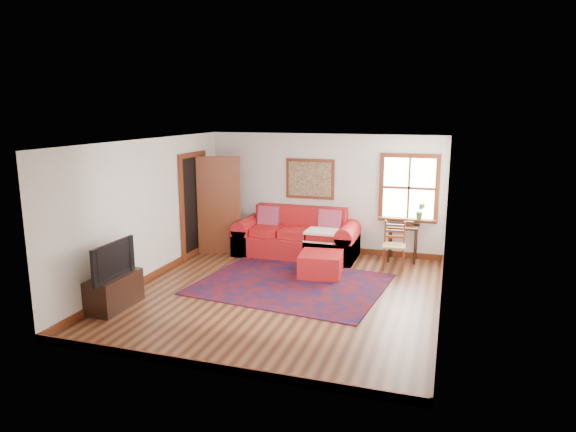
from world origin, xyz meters
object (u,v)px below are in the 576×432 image
(red_leather_sofa, at_px, (297,240))
(side_table, at_px, (403,232))
(ladder_back_chair, at_px, (394,243))
(media_cabinet, at_px, (114,291))
(red_ottoman, at_px, (321,265))

(red_leather_sofa, distance_m, side_table, 2.17)
(ladder_back_chair, bearing_deg, red_leather_sofa, 171.38)
(media_cabinet, bearing_deg, red_ottoman, 42.78)
(red_ottoman, height_order, media_cabinet, media_cabinet)
(red_ottoman, relative_size, media_cabinet, 0.79)
(red_leather_sofa, relative_size, ladder_back_chair, 2.79)
(side_table, bearing_deg, media_cabinet, -135.66)
(ladder_back_chair, xyz_separation_m, media_cabinet, (-3.86, -3.34, -0.23))
(media_cabinet, bearing_deg, red_leather_sofa, 63.36)
(red_leather_sofa, height_order, red_ottoman, red_leather_sofa)
(side_table, distance_m, ladder_back_chair, 0.56)
(side_table, distance_m, media_cabinet, 5.57)
(red_leather_sofa, bearing_deg, ladder_back_chair, -8.62)
(red_leather_sofa, bearing_deg, media_cabinet, -116.64)
(ladder_back_chair, bearing_deg, red_ottoman, -143.53)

